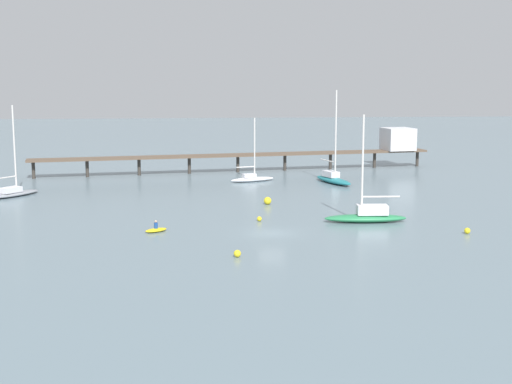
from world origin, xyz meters
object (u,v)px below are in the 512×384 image
(mooring_buoy_far, at_px, (268,201))
(mooring_buoy_mid, at_px, (467,231))
(pier, at_px, (327,146))
(sailboat_green, at_px, (367,215))
(sailboat_white, at_px, (252,177))
(mooring_buoy_inner, at_px, (237,254))
(sailboat_teal, at_px, (333,178))
(sailboat_gray, at_px, (14,191))
(dinghy_yellow, at_px, (156,230))
(mooring_buoy_outer, at_px, (259,219))

(mooring_buoy_far, relative_size, mooring_buoy_mid, 1.51)
(pier, xyz_separation_m, sailboat_green, (-4.30, -43.33, -2.97))
(sailboat_green, xyz_separation_m, mooring_buoy_far, (-9.10, 11.40, -0.32))
(mooring_buoy_far, bearing_deg, sailboat_white, 90.31)
(mooring_buoy_inner, bearing_deg, sailboat_green, 42.88)
(sailboat_teal, distance_m, mooring_buoy_inner, 44.39)
(sailboat_gray, xyz_separation_m, dinghy_yellow, (18.74, -23.09, -0.43))
(pier, distance_m, dinghy_yellow, 52.96)
(sailboat_teal, xyz_separation_m, dinghy_yellow, (-23.74, -30.46, -0.57))
(sailboat_teal, bearing_deg, sailboat_gray, -170.16)
(dinghy_yellow, distance_m, mooring_buoy_inner, 12.90)
(sailboat_teal, bearing_deg, pier, 81.97)
(pier, xyz_separation_m, sailboat_white, (-13.50, -12.97, -3.13))
(mooring_buoy_inner, distance_m, mooring_buoy_outer, 15.32)
(dinghy_yellow, bearing_deg, sailboat_teal, 52.07)
(sailboat_teal, xyz_separation_m, mooring_buoy_far, (-11.20, -16.35, -0.35))
(sailboat_white, bearing_deg, mooring_buoy_mid, -64.76)
(mooring_buoy_inner, xyz_separation_m, mooring_buoy_mid, (22.65, 6.92, -0.01))
(sailboat_gray, distance_m, sailboat_white, 32.73)
(sailboat_green, bearing_deg, mooring_buoy_outer, 172.22)
(mooring_buoy_far, xyz_separation_m, mooring_buoy_mid, (17.28, -17.91, -0.15))
(sailboat_gray, distance_m, mooring_buoy_mid, 55.51)
(dinghy_yellow, relative_size, mooring_buoy_outer, 4.91)
(mooring_buoy_outer, bearing_deg, mooring_buoy_mid, -22.62)
(sailboat_green, distance_m, mooring_buoy_mid, 10.47)
(dinghy_yellow, relative_size, mooring_buoy_inner, 4.09)
(pier, relative_size, sailboat_teal, 4.87)
(sailboat_gray, bearing_deg, mooring_buoy_far, -16.03)
(sailboat_teal, height_order, mooring_buoy_outer, sailboat_teal)
(sailboat_green, distance_m, sailboat_white, 31.72)
(pier, relative_size, sailboat_gray, 5.58)
(sailboat_teal, xyz_separation_m, mooring_buoy_inner, (-16.57, -41.18, -0.49))
(pier, height_order, mooring_buoy_far, pier)
(mooring_buoy_inner, bearing_deg, pier, 71.71)
(pier, bearing_deg, sailboat_white, -136.14)
(mooring_buoy_far, bearing_deg, pier, 67.23)
(sailboat_teal, bearing_deg, mooring_buoy_inner, -111.91)
(pier, height_order, dinghy_yellow, pier)
(mooring_buoy_outer, bearing_deg, sailboat_teal, 63.32)
(sailboat_gray, height_order, mooring_buoy_mid, sailboat_gray)
(sailboat_gray, distance_m, dinghy_yellow, 29.74)
(sailboat_white, bearing_deg, mooring_buoy_outer, -93.73)
(mooring_buoy_outer, height_order, mooring_buoy_mid, mooring_buoy_mid)
(sailboat_green, bearing_deg, mooring_buoy_far, 128.59)
(pier, relative_size, sailboat_white, 6.96)
(pier, relative_size, dinghy_yellow, 25.47)
(mooring_buoy_mid, bearing_deg, sailboat_white, 115.24)
(sailboat_green, height_order, mooring_buoy_inner, sailboat_green)
(sailboat_green, xyz_separation_m, sailboat_teal, (2.11, 27.75, 0.03))
(pier, bearing_deg, mooring_buoy_far, -112.77)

